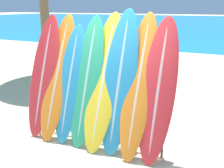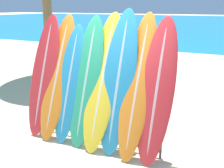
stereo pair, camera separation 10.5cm
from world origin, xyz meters
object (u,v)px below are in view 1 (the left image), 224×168
surfboard_slot_0 (44,75)px  surfboard_slot_1 (58,76)px  person_near_water (95,51)px  surfboard_slot_5 (119,81)px  surfboard_slot_4 (104,81)px  surfboard_slot_6 (139,85)px  surfboard_slot_7 (158,90)px  surfboard_slot_2 (70,84)px  surfboard_slot_3 (87,81)px  surfboard_rack (94,118)px

surfboard_slot_0 → surfboard_slot_1: bearing=3.5°
person_near_water → surfboard_slot_1: bearing=131.5°
surfboard_slot_5 → surfboard_slot_4: bearing=177.9°
surfboard_slot_6 → surfboard_slot_7: (0.34, -0.02, -0.03)m
surfboard_slot_2 → surfboard_slot_7: surfboard_slot_7 is taller
surfboard_slot_1 → surfboard_slot_2: surfboard_slot_1 is taller
surfboard_slot_3 → surfboard_slot_7: bearing=0.2°
surfboard_slot_0 → surfboard_slot_1: 0.32m
surfboard_slot_7 → surfboard_slot_3: bearing=-179.8°
surfboard_slot_1 → person_near_water: surfboard_slot_1 is taller
surfboard_slot_2 → person_near_water: 4.78m
surfboard_slot_4 → surfboard_slot_7: 0.99m
surfboard_slot_7 → person_near_water: surfboard_slot_7 is taller
person_near_water → surfboard_rack: bearing=139.8°
surfboard_slot_4 → surfboard_slot_6: size_ratio=1.00×
surfboard_slot_1 → surfboard_slot_5: 1.27m
surfboard_rack → surfboard_slot_3: size_ratio=1.14×
surfboard_slot_1 → surfboard_slot_2: 0.32m
surfboard_slot_0 → surfboard_slot_5: size_ratio=0.95×
surfboard_slot_2 → surfboard_slot_7: bearing=1.3°
surfboard_slot_0 → surfboard_slot_7: 2.27m
surfboard_slot_2 → surfboard_slot_3: 0.36m
surfboard_slot_1 → surfboard_slot_0: bearing=-176.5°
surfboard_slot_6 → surfboard_slot_7: 0.34m
surfboard_slot_2 → person_near_water: (-1.84, 4.40, -0.20)m
surfboard_slot_6 → person_near_water: bearing=126.0°
surfboard_slot_1 → surfboard_slot_4: bearing=1.0°
surfboard_slot_1 → surfboard_slot_7: bearing=-0.2°
surfboard_slot_2 → surfboard_slot_6: (1.31, 0.06, 0.12)m
surfboard_slot_0 → surfboard_slot_3: (0.96, 0.01, -0.00)m
surfboard_slot_1 → surfboard_slot_6: (1.61, 0.01, 0.03)m
surfboard_rack → person_near_water: (-2.34, 4.44, 0.37)m
person_near_water → surfboard_slot_3: bearing=138.6°
surfboard_slot_5 → surfboard_slot_2: bearing=-177.0°
surfboard_slot_3 → person_near_water: (-2.19, 4.37, -0.29)m
surfboard_slot_5 → surfboard_slot_6: 0.34m
person_near_water → surfboard_slot_6: bearing=147.9°
surfboard_slot_4 → surfboard_slot_5: 0.31m
surfboard_rack → surfboard_slot_2: size_ratio=1.23×
surfboard_slot_0 → surfboard_slot_6: size_ratio=0.97×
surfboard_slot_4 → surfboard_slot_7: size_ratio=1.02×
surfboard_slot_7 → surfboard_slot_6: bearing=176.4°
surfboard_slot_4 → surfboard_slot_5: (0.30, -0.01, 0.03)m
surfboard_slot_3 → surfboard_slot_6: size_ratio=0.97×
surfboard_slot_0 → surfboard_slot_7: (2.27, 0.01, 0.00)m
surfboard_rack → surfboard_slot_3: (-0.16, 0.07, 0.66)m
surfboard_slot_7 → surfboard_rack: bearing=-176.1°
surfboard_slot_1 → person_near_water: size_ratio=1.47×
surfboard_slot_0 → surfboard_slot_4: size_ratio=0.98×
surfboard_slot_4 → surfboard_slot_5: bearing=-2.1°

